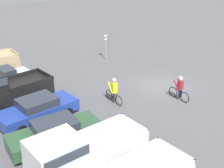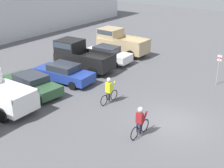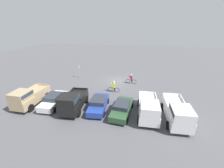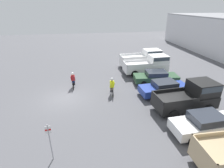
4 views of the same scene
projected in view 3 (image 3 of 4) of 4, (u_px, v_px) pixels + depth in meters
The scene contains 11 objects.
ground_plane at pixel (118, 81), 25.85m from camera, with size 80.00×80.00×0.00m, color #56565B.
pickup_truck_0 at pixel (177, 112), 14.94m from camera, with size 2.42×5.61×2.30m.
pickup_truck_1 at pixel (149, 108), 15.62m from camera, with size 2.29×5.36×2.28m.
sedan_0 at pixel (122, 108), 16.58m from camera, with size 2.30×4.89×1.34m.
sedan_1 at pixel (99, 104), 17.38m from camera, with size 2.19×4.72×1.39m.
pickup_truck_2 at pixel (73, 101), 16.84m from camera, with size 2.50×5.02×2.38m.
sedan_2 at pixel (53, 100), 18.12m from camera, with size 2.05×4.53×1.44m.
pickup_truck_3 at pixel (29, 97), 17.90m from camera, with size 2.29×4.98×2.33m.
cyclist_0 at pixel (114, 86), 21.51m from camera, with size 1.75×0.46×1.73m.
cyclist_1 at pixel (131, 79), 24.44m from camera, with size 1.74×0.46×1.67m.
fire_lane_sign at pixel (79, 70), 26.66m from camera, with size 0.06×0.30×2.35m.
Camera 3 is at (-3.50, 23.77, 9.60)m, focal length 24.00 mm.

